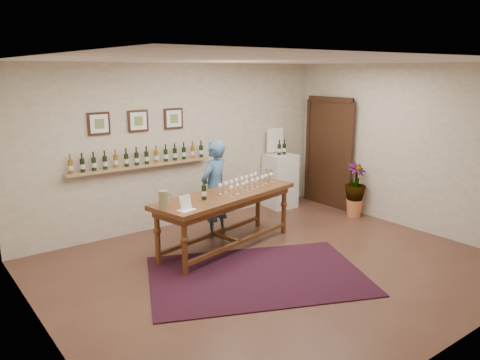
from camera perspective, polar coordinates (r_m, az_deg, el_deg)
ground at (r=6.65m, az=4.23°, el=-10.54°), size 6.00×6.00×0.00m
room_shell at (r=9.02m, az=6.68°, el=3.20°), size 6.00×6.00×6.00m
rug at (r=6.38m, az=2.07°, el=-11.54°), size 3.35×2.87×0.02m
tasting_table at (r=7.09m, az=-1.70°, el=-2.64°), size 2.56×1.27×0.87m
table_glasses at (r=7.29m, az=0.54°, el=-0.41°), size 1.29×0.65×0.17m
table_bottles at (r=6.72m, az=-4.70°, el=-1.02°), size 0.33×0.25×0.32m
pitcher_left at (r=6.33m, az=-9.28°, el=-2.37°), size 0.19×0.19×0.25m
pitcher_right at (r=7.93m, az=3.50°, el=0.76°), size 0.15×0.15×0.19m
menu_card at (r=6.23m, az=-6.66°, el=-2.76°), size 0.25×0.20×0.20m
display_pedestal at (r=9.33m, az=4.91°, el=-0.11°), size 0.58×0.58×1.07m
pedestal_bottles at (r=9.19m, az=5.11°, el=4.11°), size 0.33×0.12×0.33m
info_sign at (r=9.33m, az=4.30°, el=4.87°), size 0.38×0.05×0.52m
potted_plant at (r=8.95m, az=13.86°, el=-1.18°), size 0.47×0.47×0.87m
person at (r=7.60m, az=-3.13°, el=-1.09°), size 0.68×0.56×1.60m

